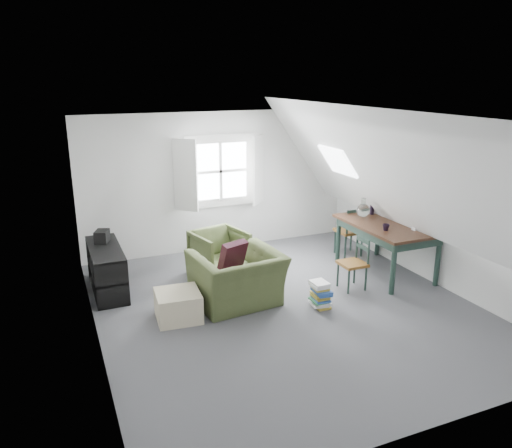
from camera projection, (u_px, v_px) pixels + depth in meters
name	position (u px, v px, depth m)	size (l,w,h in m)	color
floor	(286.00, 307.00, 6.94)	(5.50, 5.50, 0.00)	#4B4C50
ceiling	(289.00, 125.00, 6.22)	(5.50, 5.50, 0.00)	white
wall_back	(220.00, 182.00, 9.01)	(5.00, 5.00, 0.00)	silver
wall_front	(435.00, 306.00, 4.15)	(5.00, 5.00, 0.00)	silver
wall_left	(90.00, 245.00, 5.65)	(5.50, 5.50, 0.00)	silver
wall_right	(436.00, 203.00, 7.51)	(5.50, 5.50, 0.00)	silver
slope_left	(170.00, 193.00, 5.85)	(5.50, 5.50, 0.00)	white
slope_right	(387.00, 173.00, 7.01)	(5.50, 5.50, 0.00)	white
dormer_window	(221.00, 172.00, 8.88)	(1.71, 0.35, 1.30)	white
skylight	(338.00, 161.00, 8.16)	(0.55, 0.75, 0.04)	white
armchair_near	(237.00, 304.00, 7.05)	(1.16, 1.01, 0.75)	#414D28
armchair_far	(220.00, 273.00, 8.14)	(0.77, 0.79, 0.72)	#414D28
throw_pillow	(233.00, 255.00, 6.98)	(0.40, 0.11, 0.40)	#340E1B
ottoman	(178.00, 305.00, 6.56)	(0.57, 0.57, 0.38)	beige
dining_table	(386.00, 230.00, 7.96)	(1.00, 1.67, 0.83)	black
demijohn	(363.00, 210.00, 8.23)	(0.22, 0.22, 0.32)	silver
vase_twigs	(372.00, 207.00, 8.41)	(0.07, 0.08, 0.56)	black
cup	(386.00, 231.00, 7.57)	(0.11, 0.11, 0.10)	black
paper_box	(416.00, 229.00, 7.60)	(0.12, 0.08, 0.04)	white
dining_chair_far	(350.00, 230.00, 8.81)	(0.42, 0.42, 0.89)	brown
dining_chair_near	(354.00, 263.00, 7.45)	(0.37, 0.37, 0.79)	brown
media_shelf	(107.00, 272.00, 7.36)	(0.44, 1.33, 0.68)	black
electronics_box	(102.00, 237.00, 7.49)	(0.18, 0.25, 0.20)	black
magazine_stack	(320.00, 295.00, 6.90)	(0.28, 0.33, 0.37)	#B29933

